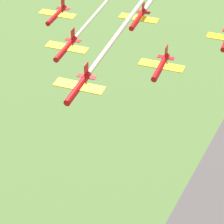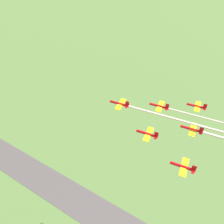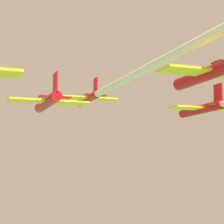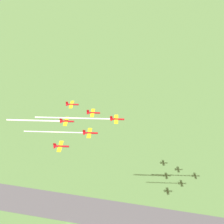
# 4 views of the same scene
# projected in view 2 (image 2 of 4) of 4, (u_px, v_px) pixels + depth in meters

# --- Properties ---
(jet_0) EXTENTS (8.89, 8.71, 3.11)m
(jet_0) POSITION_uv_depth(u_px,v_px,m) (120.00, 104.00, 100.28)
(jet_0) COLOR #B20C14
(jet_1) EXTENTS (8.89, 8.71, 3.11)m
(jet_1) POSITION_uv_depth(u_px,v_px,m) (148.00, 134.00, 90.91)
(jet_1) COLOR #B20C14
(jet_2) EXTENTS (8.89, 8.71, 3.11)m
(jet_2) POSITION_uv_depth(u_px,v_px,m) (160.00, 106.00, 104.16)
(jet_2) COLOR #B20C14
(jet_3) EXTENTS (8.89, 8.71, 3.11)m
(jet_3) POSITION_uv_depth(u_px,v_px,m) (184.00, 167.00, 79.79)
(jet_3) COLOR #B20C14
(jet_4) EXTENTS (8.89, 8.71, 3.11)m
(jet_4) POSITION_uv_depth(u_px,v_px,m) (192.00, 129.00, 92.30)
(jet_4) COLOR #B20C14
(jet_5) EXTENTS (8.89, 8.71, 3.11)m
(jet_5) POSITION_uv_depth(u_px,v_px,m) (197.00, 106.00, 107.15)
(jet_5) COLOR #B20C14
(smoke_trail_0) EXTENTS (43.06, 25.23, 0.88)m
(smoke_trail_0) POSITION_uv_depth(u_px,v_px,m) (184.00, 121.00, 91.62)
(smoke_trail_0) COLOR white
(smoke_trail_2) EXTENTS (32.77, 19.22, 0.71)m
(smoke_trail_2) POSITION_uv_depth(u_px,v_px,m) (210.00, 120.00, 97.27)
(smoke_trail_2) COLOR white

